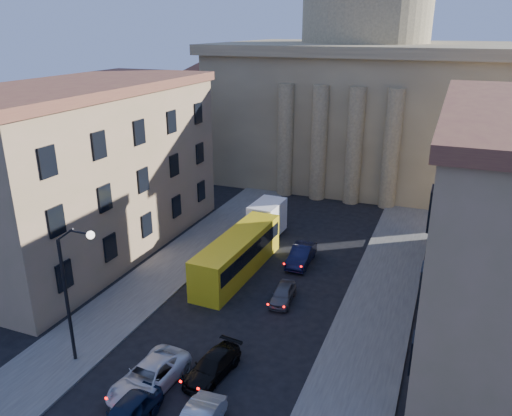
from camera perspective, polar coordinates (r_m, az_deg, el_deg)
The scene contains 12 objects.
sidewalk_left at distance 40.41m, azimuth -11.71°, elevation -8.30°, with size 5.00×60.00×0.15m, color #4E4C48.
sidewalk_right at distance 35.04m, azimuth 12.99°, elevation -13.19°, with size 5.00×60.00×0.15m, color #4E4C48.
church at distance 68.19m, azimuth 11.90°, elevation 13.67°, with size 68.02×28.76×36.60m.
building_left at distance 45.60m, azimuth -18.64°, elevation 4.31°, with size 11.60×26.60×14.70m.
street_lamp at distance 30.29m, azimuth -20.31°, elevation -8.20°, with size 2.62×0.44×8.83m.
car_left_near at distance 27.73m, azimuth -14.52°, elevation -21.86°, with size 1.75×4.35×1.48m, color black.
car_left_mid at distance 29.70m, azimuth -12.11°, elevation -18.36°, with size 2.48×5.38×1.49m, color silver.
car_right_mid at distance 30.14m, azimuth -4.99°, elevation -17.55°, with size 1.78×4.37×1.27m, color black.
car_right_far at distance 36.98m, azimuth 3.09°, elevation -9.75°, with size 1.46×3.64×1.24m, color #515156.
car_right_distant at distance 42.53m, azimuth 5.20°, elevation -5.39°, with size 1.63×4.66×1.54m, color black.
city_bus at distance 40.41m, azimuth -2.09°, elevation -5.20°, with size 3.09×11.62×3.25m.
box_truck at distance 46.78m, azimuth 0.88°, elevation -1.76°, with size 2.63×6.23×3.37m.
Camera 1 is at (11.93, -11.29, 18.99)m, focal length 35.00 mm.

